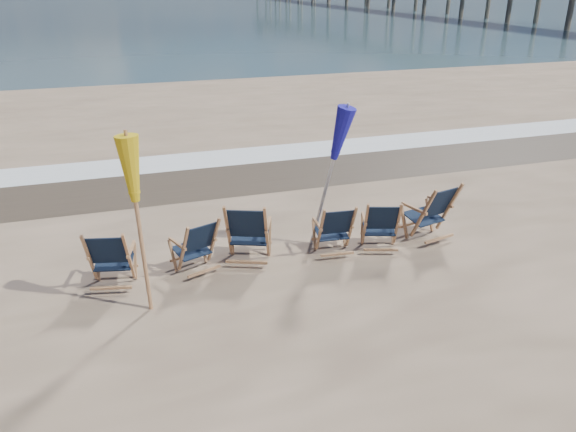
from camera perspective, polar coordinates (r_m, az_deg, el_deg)
name	(u,v)px	position (r m, az deg, el deg)	size (l,w,h in m)	color
surf_foam	(214,158)	(14.30, -7.55, 5.82)	(200.00, 1.40, 0.01)	silver
wet_sand_strip	(226,177)	(12.90, -6.29, 3.95)	(200.00, 2.60, 0.00)	#42362A
beach_chair_0	(129,259)	(8.35, -15.85, -4.24)	(0.63, 0.71, 0.98)	black
beach_chair_1	(214,242)	(8.66, -7.53, -2.65)	(0.60, 0.67, 0.93)	black
beach_chair_2	(267,234)	(8.68, -2.19, -1.86)	(0.69, 0.78, 1.08)	black
beach_chair_3	(351,229)	(9.10, 6.46, -1.33)	(0.59, 0.66, 0.92)	black
beach_chair_4	(398,226)	(9.30, 11.07, -1.03)	(0.60, 0.67, 0.94)	black
beach_chair_5	(449,209)	(9.99, 16.04, 0.67)	(0.69, 0.78, 1.08)	black
umbrella_yellow	(134,180)	(7.27, -15.36, 3.59)	(0.30, 0.30, 2.41)	#AB774C
umbrella_blue	(328,138)	(8.88, 4.11, 7.92)	(0.30, 0.30, 2.42)	#A5A5AD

